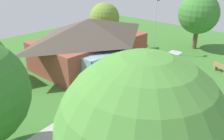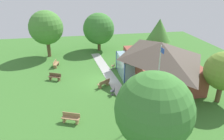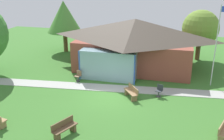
% 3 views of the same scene
% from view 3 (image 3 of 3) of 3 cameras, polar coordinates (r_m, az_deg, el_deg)
% --- Properties ---
extents(ground_plane, '(44.00, 44.00, 0.00)m').
position_cam_3_polar(ground_plane, '(18.67, -0.31, -5.75)').
color(ground_plane, '#3D752D').
extents(pavilion, '(11.08, 8.00, 4.45)m').
position_cam_3_polar(pavilion, '(23.99, 4.78, 5.95)').
color(pavilion, brown).
rests_on(pavilion, ground_plane).
extents(footpath, '(19.70, 3.34, 0.03)m').
position_cam_3_polar(footpath, '(19.90, 0.72, -4.01)').
color(footpath, '#ADADA8').
rests_on(footpath, ground_plane).
extents(flagpole, '(0.64, 0.08, 6.20)m').
position_cam_3_polar(flagpole, '(20.89, 21.84, 5.51)').
color(flagpole, silver).
rests_on(flagpole, ground_plane).
extents(bench_rear_near_path, '(1.22, 1.48, 0.84)m').
position_cam_3_polar(bench_rear_near_path, '(18.38, 4.25, -4.87)').
color(bench_rear_near_path, olive).
rests_on(bench_rear_near_path, ground_plane).
extents(bench_front_center, '(1.04, 1.54, 0.84)m').
position_cam_3_polar(bench_front_center, '(14.55, -10.34, -12.40)').
color(bench_front_center, brown).
rests_on(bench_front_center, ground_plane).
extents(bench_lawn_far_right, '(0.95, 1.56, 0.84)m').
position_cam_3_polar(bench_lawn_far_right, '(15.31, 23.25, -12.09)').
color(bench_lawn_far_right, '#9E7A51').
rests_on(bench_lawn_far_right, ground_plane).
extents(patio_chair_lawn_spare, '(0.55, 0.55, 0.86)m').
position_cam_3_polar(patio_chair_lawn_spare, '(18.82, 10.25, -4.49)').
color(patio_chair_lawn_spare, '#33383D').
rests_on(patio_chair_lawn_spare, ground_plane).
extents(patio_chair_west, '(0.53, 0.53, 0.86)m').
position_cam_3_polar(patio_chair_west, '(21.34, -7.36, -1.31)').
color(patio_chair_west, '#8C6B4C').
rests_on(patio_chair_west, ground_plane).
extents(tree_behind_pavilion_right, '(3.55, 3.55, 4.98)m').
position_cam_3_polar(tree_behind_pavilion_right, '(27.30, 18.71, 8.59)').
color(tree_behind_pavilion_right, brown).
rests_on(tree_behind_pavilion_right, ground_plane).
extents(tree_behind_pavilion_left, '(3.72, 3.72, 5.56)m').
position_cam_3_polar(tree_behind_pavilion_left, '(29.28, -10.41, 11.34)').
color(tree_behind_pavilion_left, brown).
rests_on(tree_behind_pavilion_left, ground_plane).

